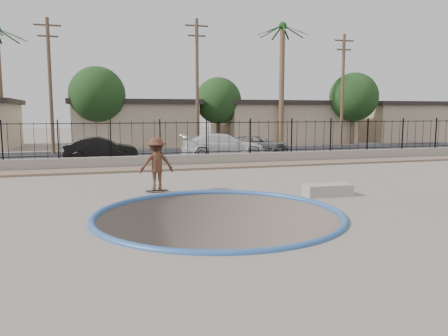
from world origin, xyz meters
TOP-DOWN VIEW (x-y plane):
  - ground at (0.00, 12.00)m, footprint 120.00×120.00m
  - bowl_pit at (0.00, -1.00)m, footprint 6.84×6.84m
  - coping_ring at (0.00, -1.00)m, footprint 7.04×7.04m
  - rock_strip at (0.00, 9.20)m, footprint 42.00×1.60m
  - retaining_wall at (0.00, 10.30)m, footprint 42.00×0.45m
  - fence at (0.00, 10.30)m, footprint 40.00×0.04m
  - street at (0.00, 17.00)m, footprint 90.00×8.00m
  - house_center at (0.00, 26.50)m, footprint 10.60×8.60m
  - house_east at (14.00, 26.50)m, footprint 12.60×8.60m
  - house_east_far at (28.00, 26.50)m, footprint 11.60×8.60m
  - palm_right at (12.00, 22.00)m, footprint 2.30×2.30m
  - utility_pole_left at (-6.00, 19.00)m, footprint 1.70×0.24m
  - utility_pole_mid at (4.00, 19.00)m, footprint 1.70×0.24m
  - utility_pole_right at (16.00, 19.00)m, footprint 1.70×0.24m
  - street_tree_left at (-3.00, 23.00)m, footprint 4.32×4.32m
  - street_tree_mid at (7.00, 24.00)m, footprint 3.96×3.96m
  - street_tree_right at (19.00, 22.00)m, footprint 4.32×4.32m
  - skater at (-1.18, 3.00)m, footprint 1.24×0.76m
  - skateboard at (-1.18, 3.00)m, footprint 0.79×0.24m
  - concrete_ledge at (4.35, 0.66)m, footprint 1.64×0.78m
  - car_b at (-2.93, 13.81)m, footprint 4.22×1.67m
  - car_c at (4.34, 13.40)m, footprint 5.40×2.61m
  - car_d at (7.19, 15.00)m, footprint 4.56×2.22m

SIDE VIEW (x-z plane):
  - ground at x=0.00m, z-range -2.20..0.00m
  - bowl_pit at x=0.00m, z-range -0.90..0.90m
  - coping_ring at x=0.00m, z-range -0.10..0.10m
  - street at x=0.00m, z-range 0.00..0.04m
  - rock_strip at x=0.00m, z-range 0.00..0.11m
  - skateboard at x=-1.18m, z-range 0.02..0.09m
  - concrete_ledge at x=4.35m, z-range 0.00..0.40m
  - retaining_wall at x=0.00m, z-range 0.00..0.60m
  - car_d at x=7.19m, z-range 0.04..1.28m
  - car_b at x=-2.93m, z-range 0.04..1.40m
  - car_c at x=4.34m, z-range 0.04..1.55m
  - skater at x=-1.18m, z-range 0.00..1.87m
  - fence at x=0.00m, z-range 0.60..2.40m
  - house_east at x=14.00m, z-range 0.02..3.92m
  - house_east_far at x=28.00m, z-range 0.02..3.92m
  - house_center at x=0.00m, z-range 0.02..3.92m
  - street_tree_mid at x=7.00m, z-range 0.92..6.75m
  - street_tree_left at x=-3.00m, z-range 1.01..7.37m
  - street_tree_right at x=19.00m, z-range 1.01..7.37m
  - utility_pole_left at x=-6.00m, z-range 0.20..9.20m
  - utility_pole_right at x=16.00m, z-range 0.20..9.20m
  - utility_pole_mid at x=4.00m, z-range 0.21..9.71m
  - palm_right at x=12.00m, z-range 2.18..12.48m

